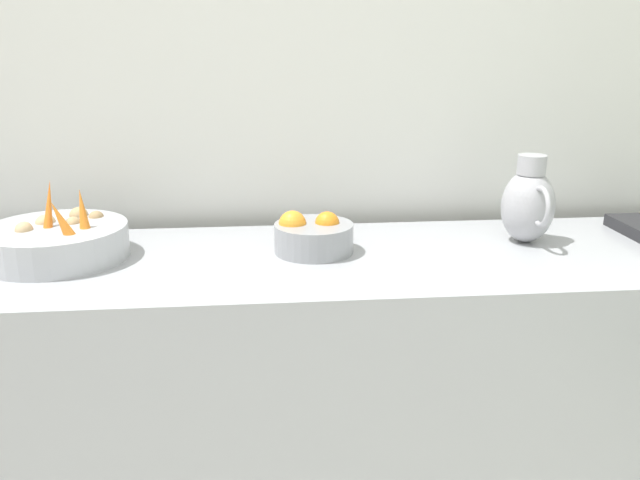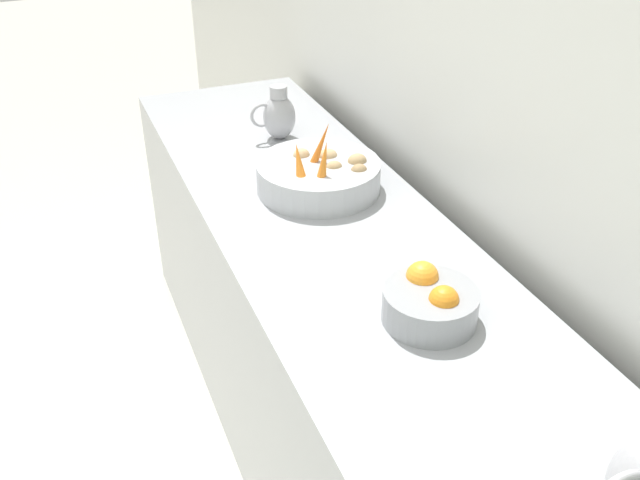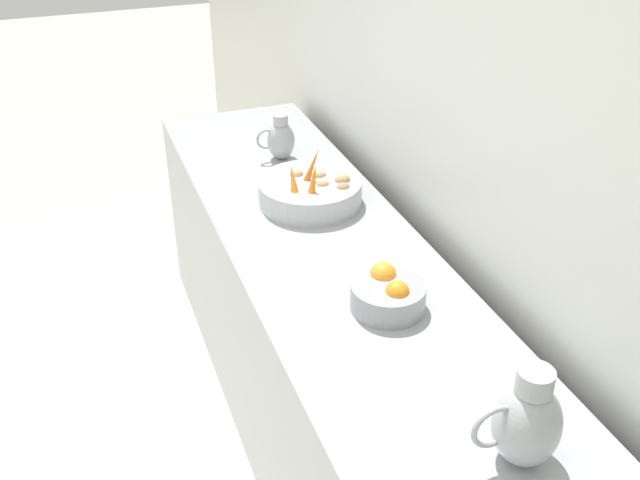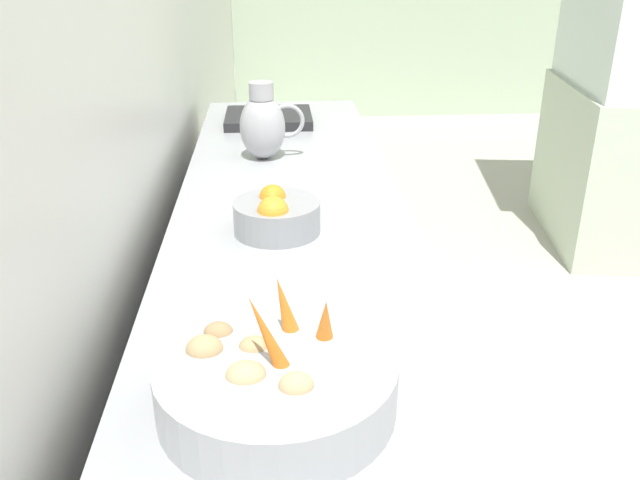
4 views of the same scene
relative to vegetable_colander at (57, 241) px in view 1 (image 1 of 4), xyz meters
The scene contains 5 objects.
tile_wall_left 1.28m from the vegetable_colander, 109.62° to the left, with size 0.10×8.32×3.00m, color silver.
prep_counter 0.74m from the vegetable_colander, 85.00° to the left, with size 0.64×3.15×0.86m, color #9EA0A5.
vegetable_colander is the anchor object (origin of this frame).
orange_bowl 0.68m from the vegetable_colander, 89.30° to the left, with size 0.22×0.22×0.12m.
metal_pitcher_tall 1.31m from the vegetable_colander, 91.13° to the left, with size 0.21×0.15×0.25m.
Camera 1 is at (0.14, -0.13, 1.42)m, focal length 36.48 mm.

